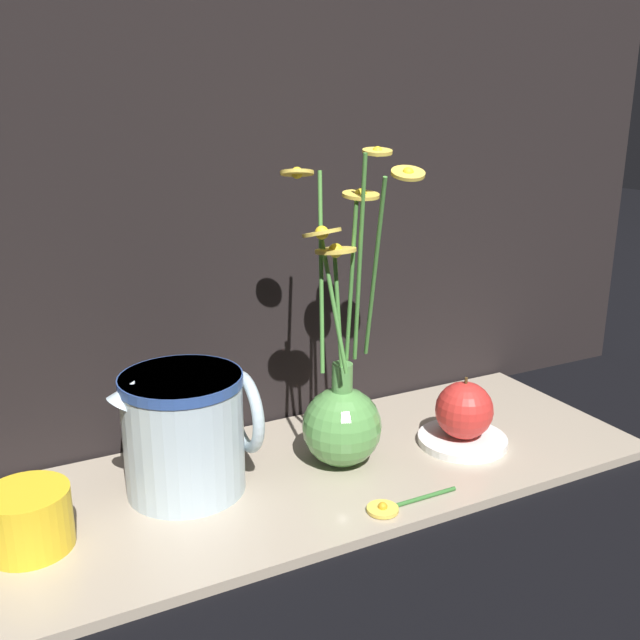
{
  "coord_description": "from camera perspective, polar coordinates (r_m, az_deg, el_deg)",
  "views": [
    {
      "loc": [
        -0.35,
        -0.71,
        0.45
      ],
      "look_at": [
        0.01,
        0.0,
        0.21
      ],
      "focal_mm": 40.0,
      "sensor_mm": 36.0,
      "label": 1
    }
  ],
  "objects": [
    {
      "name": "ground_plane",
      "position": [
        0.91,
        -0.75,
        -12.59
      ],
      "size": [
        6.0,
        6.0,
        0.0
      ],
      "primitive_type": "plane",
      "color": "black"
    },
    {
      "name": "shelf",
      "position": [
        0.91,
        -0.75,
        -12.26
      ],
      "size": [
        0.87,
        0.31,
        0.01
      ],
      "color": "tan",
      "rests_on": "ground_plane"
    },
    {
      "name": "backdrop_wall",
      "position": [
        0.95,
        -5.85,
        22.92
      ],
      "size": [
        1.37,
        0.02,
        1.1
      ],
      "color": "black",
      "rests_on": "ground_plane"
    },
    {
      "name": "vase_with_flowers",
      "position": [
        0.89,
        1.87,
        -7.33
      ],
      "size": [
        0.17,
        0.1,
        0.39
      ],
      "color": "#59994C",
      "rests_on": "shelf"
    },
    {
      "name": "yellow_mug",
      "position": [
        0.81,
        -22.43,
        -14.56
      ],
      "size": [
        0.1,
        0.09,
        0.06
      ],
      "color": "yellow",
      "rests_on": "shelf"
    },
    {
      "name": "ceramic_pitcher",
      "position": [
        0.85,
        -10.7,
        -8.47
      ],
      "size": [
        0.17,
        0.14,
        0.16
      ],
      "color": "silver",
      "rests_on": "shelf"
    },
    {
      "name": "saucer_plate",
      "position": [
        0.99,
        11.32,
        -9.39
      ],
      "size": [
        0.12,
        0.12,
        0.01
      ],
      "color": "white",
      "rests_on": "shelf"
    },
    {
      "name": "orange_fruit",
      "position": [
        0.97,
        11.46,
        -7.09
      ],
      "size": [
        0.08,
        0.08,
        0.08
      ],
      "color": "red",
      "rests_on": "saucer_plate"
    },
    {
      "name": "loose_daisy",
      "position": [
        0.83,
        5.87,
        -14.57
      ],
      "size": [
        0.12,
        0.04,
        0.01
      ],
      "color": "#336B2D",
      "rests_on": "shelf"
    }
  ]
}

